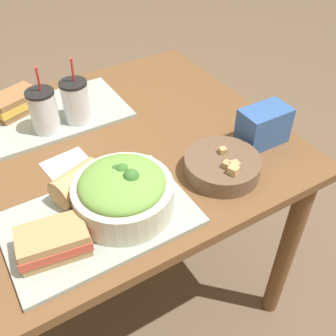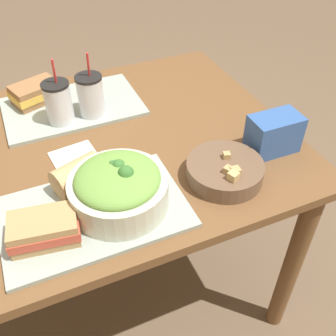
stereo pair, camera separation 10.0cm
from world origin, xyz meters
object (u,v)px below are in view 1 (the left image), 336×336
Objects in this scene: salad_bowl at (123,192)px; soup_bowl at (222,165)px; drink_cup_dark at (44,112)px; sandwich_far at (15,103)px; chip_bag at (263,126)px; sandwich_near at (53,242)px; baguette_near at (79,183)px; napkin_folded at (66,163)px; drink_cup_red at (76,103)px.

salad_bowl is 1.17× the size of soup_bowl.
sandwich_far is at bearing 109.17° from drink_cup_dark.
sandwich_far is 0.78m from chip_bag.
sandwich_near is at bearing -116.96° from sandwich_far.
baguette_near reaches higher than napkin_folded.
baguette_near is (-0.07, 0.10, -0.02)m from salad_bowl.
sandwich_near is 1.24× the size of napkin_folded.
chip_bag is at bearing -20.92° from napkin_folded.
soup_bowl is at bearing -51.24° from drink_cup_dark.
drink_cup_red is at bearing 139.68° from chip_bag.
soup_bowl is 1.54× the size of napkin_folded.
drink_cup_red is (-0.24, 0.43, 0.05)m from soup_bowl.
sandwich_far is (-0.03, 0.46, -0.01)m from baguette_near.
soup_bowl is at bearing -74.94° from sandwich_far.
napkin_folded is (0.01, 0.15, -0.05)m from baguette_near.
napkin_folded is at bearing 143.60° from soup_bowl.
drink_cup_dark is at bearing -90.16° from sandwich_far.
drink_cup_dark is 0.10m from drink_cup_red.
baguette_near is at bearing 125.47° from salad_bowl.
salad_bowl is 0.42m from drink_cup_red.
soup_bowl is at bearing 12.04° from sandwich_near.
drink_cup_red is 1.57× the size of napkin_folded.
chip_bag is 0.57m from napkin_folded.
soup_bowl is 0.98× the size of drink_cup_dark.
salad_bowl is at bearing -98.82° from sandwich_far.
baguette_near is 0.32m from drink_cup_dark.
drink_cup_red reaches higher than baguette_near.
sandwich_far is 0.16m from drink_cup_dark.
drink_cup_red is 0.57m from chip_bag.
soup_bowl is at bearing -1.65° from salad_bowl.
chip_bag is (0.55, -0.06, 0.00)m from baguette_near.
sandwich_far is at bearing 138.79° from chip_bag.
drink_cup_red is (0.10, 0.00, 0.00)m from drink_cup_dark.
drink_cup_dark is 0.18m from napkin_folded.
drink_cup_dark reaches higher than sandwich_near.
drink_cup_dark reaches higher than soup_bowl.
baguette_near is 1.07× the size of napkin_folded.
baguette_near is 0.55m from chip_bag.
sandwich_near is 0.51m from drink_cup_red.
sandwich_far is (-0.39, 0.57, 0.02)m from soup_bowl.
chip_bag reaches higher than sandwich_far.
soup_bowl is 0.20m from chip_bag.
sandwich_far is at bearing 100.52° from salad_bowl.
salad_bowl is 0.13m from baguette_near.
sandwich_near reaches higher than napkin_folded.
drink_cup_dark is at bearing 97.28° from salad_bowl.
soup_bowl is 1.42× the size of chip_bag.
salad_bowl is 0.19m from sandwich_near.
napkin_folded is (-0.01, -0.17, -0.07)m from drink_cup_dark.
soup_bowl is 0.70m from sandwich_far.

